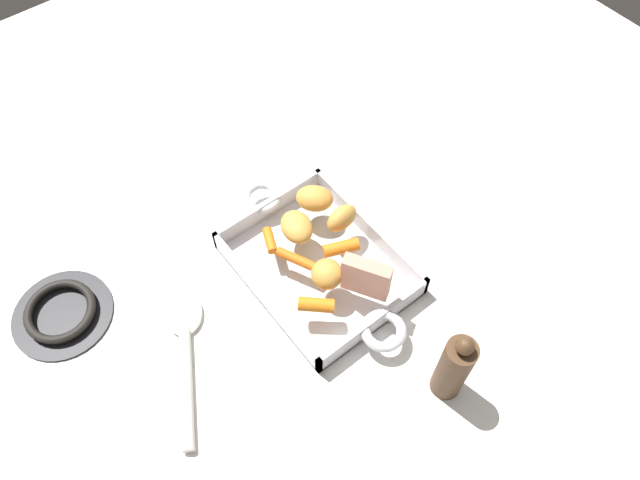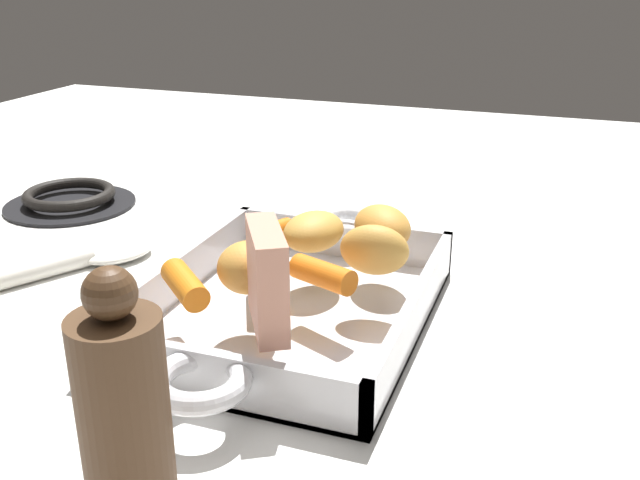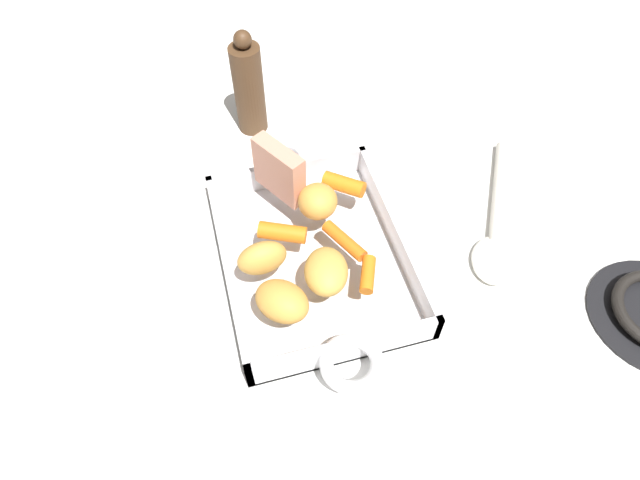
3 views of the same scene
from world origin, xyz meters
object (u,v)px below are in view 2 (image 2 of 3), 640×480
potato_golden_large (314,231)px  potato_halved (374,250)px  potato_whole (249,267)px  serving_spoon (60,265)px  potato_corner (382,227)px  baby_carrot_northeast (260,253)px  baby_carrot_southeast (185,285)px  baby_carrot_center_right (271,231)px  stove_burner_rear (70,199)px  baby_carrot_southwest (323,274)px  pepper_mill (127,438)px  roast_slice_outer (267,279)px  roasting_dish (291,303)px

potato_golden_large → potato_halved: bearing=62.7°
potato_whole → serving_spoon: potato_whole is taller
potato_corner → potato_halved: (0.06, 0.01, 0.00)m
baby_carrot_northeast → baby_carrot_southeast: size_ratio=1.18×
baby_carrot_center_right → potato_halved: (0.04, 0.11, 0.01)m
potato_halved → stove_burner_rear: 0.46m
baby_carrot_northeast → stove_burner_rear: 0.37m
baby_carrot_southwest → pepper_mill: (0.25, -0.01, 0.02)m
baby_carrot_center_right → potato_whole: size_ratio=0.88×
potato_halved → potato_golden_large: 0.07m
pepper_mill → baby_carrot_center_right: bearing=-168.2°
roast_slice_outer → baby_carrot_northeast: bearing=-152.8°
roasting_dish → potato_corner: bearing=145.6°
stove_burner_rear → pepper_mill: 0.60m
potato_corner → pepper_mill: pepper_mill is taller
baby_carrot_northeast → serving_spoon: 0.21m
baby_carrot_northeast → serving_spoon: (0.00, -0.21, -0.04)m
roasting_dish → serving_spoon: (-0.01, -0.24, -0.01)m
baby_carrot_center_right → pepper_mill: pepper_mill is taller
serving_spoon → baby_carrot_northeast: bearing=-59.6°
potato_golden_large → stove_burner_rear: bearing=-109.0°
potato_halved → serving_spoon: bearing=-87.9°
serving_spoon → potato_whole: bearing=-73.7°
baby_carrot_southeast → potato_corner: 0.19m
pepper_mill → potato_corner: bearing=174.8°
baby_carrot_center_right → serving_spoon: size_ratio=0.19×
stove_burner_rear → potato_halved: bearing=69.7°
pepper_mill → baby_carrot_northeast: bearing=-168.3°
roast_slice_outer → potato_whole: 0.06m
potato_corner → potato_whole: potato_whole is taller
potato_corner → stove_burner_rear: 0.44m
pepper_mill → baby_carrot_southwest: bearing=177.8°
baby_carrot_southwest → baby_carrot_southeast: bearing=-59.6°
roasting_dish → baby_carrot_center_right: (-0.07, -0.05, 0.04)m
potato_whole → pepper_mill: size_ratio=0.31×
roast_slice_outer → pepper_mill: bearing=1.5°
baby_carrot_southwest → potato_golden_large: bearing=-154.6°
baby_carrot_southeast → potato_halved: 0.15m
baby_carrot_northeast → pepper_mill: 0.29m
roast_slice_outer → baby_carrot_center_right: (-0.16, -0.07, -0.03)m
potato_corner → stove_burner_rear: potato_corner is taller
stove_burner_rear → serving_spoon: bearing=35.2°
roasting_dish → serving_spoon: 0.24m
baby_carrot_northeast → serving_spoon: baby_carrot_northeast is taller
roasting_dish → stove_burner_rear: roasting_dish is taller
potato_corner → roast_slice_outer: bearing=-12.0°
baby_carrot_southeast → baby_carrot_center_right: (-0.14, 0.01, -0.00)m
potato_whole → pepper_mill: pepper_mill is taller
baby_carrot_northeast → potato_whole: size_ratio=1.26×
baby_carrot_southwest → stove_burner_rear: (-0.20, -0.40, -0.04)m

